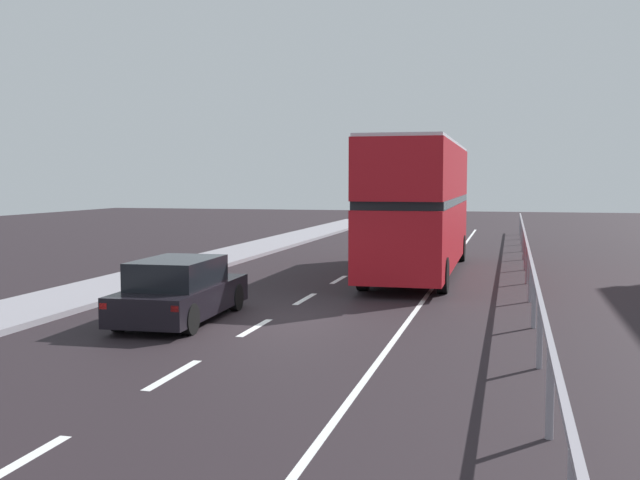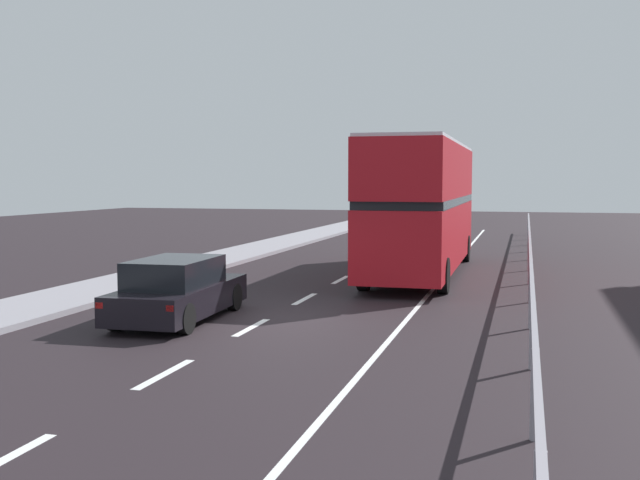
# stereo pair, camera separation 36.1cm
# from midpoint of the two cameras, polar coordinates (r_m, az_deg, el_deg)

# --- Properties ---
(ground_plane) EXTENTS (75.97, 120.00, 0.10)m
(ground_plane) POSITION_cam_midpoint_polar(r_m,az_deg,el_deg) (17.11, -4.25, -6.09)
(ground_plane) COLOR black
(near_sidewalk_kerb) EXTENTS (2.49, 80.00, 0.14)m
(near_sidewalk_kerb) POSITION_cam_midpoint_polar(r_m,az_deg,el_deg) (19.73, -20.61, -4.60)
(near_sidewalk_kerb) COLOR gray
(near_sidewalk_kerb) RESTS_ON ground
(lane_paint_markings) EXTENTS (3.18, 46.00, 0.01)m
(lane_paint_markings) POSITION_cam_midpoint_polar(r_m,az_deg,el_deg) (25.26, 6.15, -2.52)
(lane_paint_markings) COLOR silver
(lane_paint_markings) RESTS_ON ground
(bridge_side_railing) EXTENTS (0.10, 42.00, 1.16)m
(bridge_side_railing) POSITION_cam_midpoint_polar(r_m,az_deg,el_deg) (25.03, 15.04, -0.58)
(bridge_side_railing) COLOR gray
(bridge_side_railing) RESTS_ON ground
(double_decker_bus_red) EXTENTS (2.56, 11.49, 4.34)m
(double_decker_bus_red) POSITION_cam_midpoint_polar(r_m,az_deg,el_deg) (24.96, 7.21, 2.72)
(double_decker_bus_red) COLOR #AE121B
(double_decker_bus_red) RESTS_ON ground
(hatchback_car_near) EXTENTS (1.88, 4.35, 1.40)m
(hatchback_car_near) POSITION_cam_midpoint_polar(r_m,az_deg,el_deg) (16.92, -11.18, -3.83)
(hatchback_car_near) COLOR black
(hatchback_car_near) RESTS_ON ground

